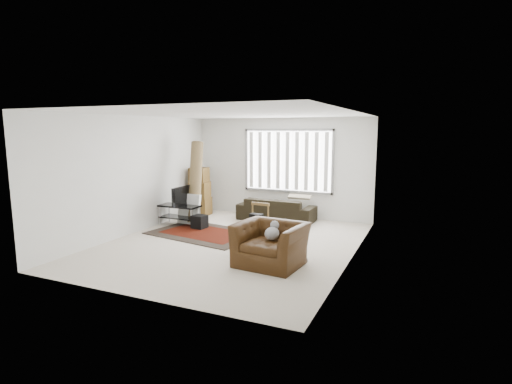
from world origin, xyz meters
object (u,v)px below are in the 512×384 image
(sofa, at_px, (276,206))
(armchair, at_px, (271,241))
(moving_boxes, at_px, (200,193))
(side_chair, at_px, (257,221))
(tv_stand, at_px, (180,211))

(sofa, height_order, armchair, armchair)
(moving_boxes, height_order, side_chair, moving_boxes)
(moving_boxes, distance_m, sofa, 2.24)
(moving_boxes, relative_size, armchair, 1.07)
(armchair, bearing_deg, moving_boxes, 142.48)
(tv_stand, xyz_separation_m, armchair, (3.19, -1.86, 0.06))
(moving_boxes, height_order, sofa, moving_boxes)
(moving_boxes, distance_m, armchair, 4.62)
(tv_stand, xyz_separation_m, side_chair, (2.37, -0.59, 0.08))
(moving_boxes, xyz_separation_m, sofa, (2.22, 0.23, -0.23))
(moving_boxes, relative_size, sofa, 0.66)
(side_chair, bearing_deg, armchair, -54.97)
(moving_boxes, bearing_deg, sofa, 5.83)
(sofa, bearing_deg, armchair, 109.81)
(side_chair, distance_m, armchair, 1.51)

